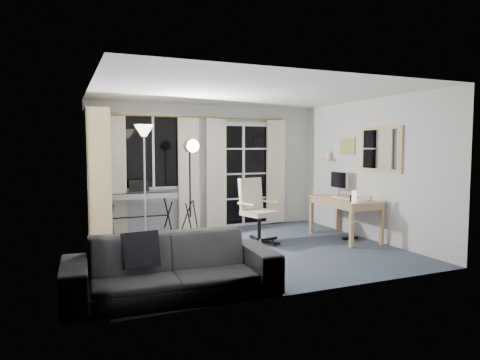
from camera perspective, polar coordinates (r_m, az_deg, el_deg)
name	(u,v)px	position (r m, az deg, el deg)	size (l,w,h in m)	color
floor	(248,251)	(6.67, 1.12, -9.43)	(4.50, 4.00, 0.02)	#3C4557
window	(153,152)	(8.04, -11.54, 3.72)	(1.20, 0.08, 1.40)	white
french_door	(243,175)	(8.60, 0.36, 0.68)	(1.32, 0.09, 2.11)	white
curtains	(202,173)	(8.20, -5.10, 0.97)	(3.60, 0.07, 2.13)	gold
bookshelf	(95,182)	(7.21, -18.79, -0.20)	(0.36, 1.02, 2.18)	tan
torchiere_lamp	(144,149)	(7.00, -12.65, 4.11)	(0.38, 0.38, 1.94)	#B2B2B7
keyboard_piano	(140,196)	(7.77, -13.17, -2.16)	(1.30, 0.63, 0.94)	black
studio_light	(191,158)	(7.20, -6.54, 2.98)	(0.36, 0.36, 1.76)	black
office_chair	(254,205)	(7.10, 1.93, -3.30)	(0.75, 0.72, 1.07)	black
desk	(345,203)	(7.60, 13.80, -3.03)	(0.71, 1.34, 0.70)	tan
monitor	(339,181)	(8.04, 13.06, -0.08)	(0.17, 0.51, 0.44)	silver
desk_clutter	(350,209)	(7.40, 14.40, -3.75)	(0.43, 0.80, 0.89)	white
mug	(369,198)	(7.26, 16.81, -2.29)	(0.12, 0.09, 0.12)	silver
wall_mirror	(381,149)	(7.38, 18.29, 3.92)	(0.04, 0.94, 0.74)	tan
framed_print	(347,146)	(8.09, 14.13, 4.39)	(0.03, 0.42, 0.32)	tan
wall_shelf	(328,156)	(8.45, 11.70, 3.12)	(0.16, 0.30, 0.18)	tan
sofa	(172,256)	(4.64, -9.02, -10.02)	(2.24, 0.75, 0.87)	#272729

